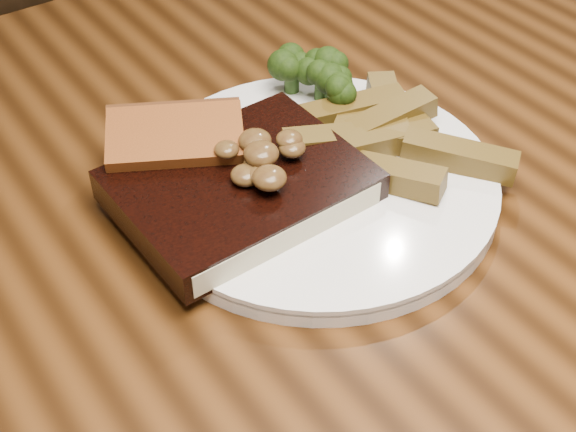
# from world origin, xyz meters

# --- Properties ---
(dining_table) EXTENTS (1.60, 0.90, 0.75)m
(dining_table) POSITION_xyz_m (0.00, 0.00, 0.66)
(dining_table) COLOR #4A280E
(dining_table) RESTS_ON ground
(chair_far) EXTENTS (0.47, 0.47, 0.92)m
(chair_far) POSITION_xyz_m (-0.07, 0.60, 0.51)
(chair_far) COLOR black
(chair_far) RESTS_ON ground
(plate) EXTENTS (0.33, 0.33, 0.01)m
(plate) POSITION_xyz_m (0.04, 0.04, 0.76)
(plate) COLOR white
(plate) RESTS_ON dining_table
(steak) EXTENTS (0.18, 0.14, 0.03)m
(steak) POSITION_xyz_m (-0.02, 0.05, 0.77)
(steak) COLOR black
(steak) RESTS_ON plate
(steak_bone) EXTENTS (0.16, 0.02, 0.02)m
(steak_bone) POSITION_xyz_m (-0.02, -0.01, 0.77)
(steak_bone) COLOR beige
(steak_bone) RESTS_ON plate
(mushroom_pile) EXTENTS (0.07, 0.07, 0.03)m
(mushroom_pile) POSITION_xyz_m (-0.01, 0.05, 0.80)
(mushroom_pile) COLOR brown
(mushroom_pile) RESTS_ON steak
(garlic_bread) EXTENTS (0.12, 0.10, 0.02)m
(garlic_bread) POSITION_xyz_m (-0.04, 0.11, 0.77)
(garlic_bread) COLOR #98491B
(garlic_bread) RESTS_ON plate
(potato_wedges) EXTENTS (0.11, 0.11, 0.02)m
(potato_wedges) POSITION_xyz_m (0.11, 0.03, 0.77)
(potato_wedges) COLOR brown
(potato_wedges) RESTS_ON plate
(broccoli_cluster) EXTENTS (0.08, 0.08, 0.04)m
(broccoli_cluster) POSITION_xyz_m (0.11, 0.12, 0.78)
(broccoli_cluster) COLOR #22390C
(broccoli_cluster) RESTS_ON plate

